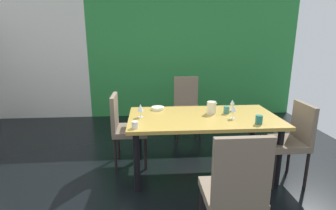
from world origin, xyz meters
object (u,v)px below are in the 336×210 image
Objects in this scene: chair_left_far at (125,125)px; wine_glass_near_shelf at (232,103)px; cup_left at (226,110)px; pitcher_right at (211,107)px; wine_glass_center at (140,108)px; cup_near_window at (259,120)px; dining_table at (203,122)px; wine_glass_north at (233,108)px; cup_rear at (135,125)px; chair_head_far at (187,103)px; serving_bowl_south at (158,108)px; chair_head_near at (235,189)px; chair_right_near at (291,138)px.

wine_glass_near_shelf is (1.41, -0.05, 0.30)m from chair_left_far.
cup_left is 0.59× the size of pitcher_right.
wine_glass_near_shelf is 0.89× the size of wine_glass_center.
chair_left_far reaches higher than cup_near_window.
cup_near_window is at bearing -77.39° from wine_glass_near_shelf.
chair_left_far reaches higher than pitcher_right.
wine_glass_north is at bearing -16.90° from dining_table.
cup_rear is 1.22m from cup_left.
chair_head_far is at bearing 103.81° from wine_glass_north.
chair_head_far is 1.19m from wine_glass_near_shelf.
chair_left_far is 1.15m from pitcher_right.
wine_glass_north reaches higher than serving_bowl_south.
chair_head_far reaches higher than wine_glass_north.
chair_head_near is at bearing -106.43° from wine_glass_near_shelf.
cup_left is (-0.02, 0.20, -0.07)m from wine_glass_north.
pitcher_right reaches higher than cup_rear.
wine_glass_near_shelf reaches higher than cup_left.
dining_table is at bearing -161.97° from cup_left.
pitcher_right is at bearing 27.17° from cup_rear.
wine_glass_center is 2.19× the size of cup_rear.
wine_glass_near_shelf is (0.45, 1.54, 0.27)m from chair_head_near.
cup_near_window is (0.13, -0.56, -0.06)m from wine_glass_near_shelf.
chair_right_near is 0.94× the size of chair_head_far.
dining_table is at bearing 24.39° from cup_rear.
chair_head_near is 10.43× the size of cup_near_window.
chair_left_far is 1.41m from chair_head_far.
chair_left_far is 0.71m from cup_rear.
cup_rear is at bearing -152.83° from pitcher_right.
chair_head_near reaches higher than chair_right_near.
cup_rear is at bearing -97.34° from wine_glass_center.
wine_glass_north is 0.98m from serving_bowl_south.
chair_head_far is at bearing 96.53° from pitcher_right.
chair_head_far is at bearing 109.04° from cup_near_window.
cup_near_window is at bearing -31.44° from serving_bowl_south.
chair_right_near is (1.96, -0.57, -0.00)m from chair_left_far.
cup_near_window is at bearing 109.04° from chair_head_far.
chair_head_near is 6.67× the size of pitcher_right.
dining_table is at bearing -31.98° from serving_bowl_south.
wine_glass_center is at bearing 40.34° from chair_left_far.
chair_head_near is at bearing -106.62° from wine_glass_north.
chair_head_far is at bearing 64.49° from cup_rear.
serving_bowl_south is at bearing 69.23° from cup_rear.
wine_glass_north is 1.18m from cup_rear.
chair_head_near is 11.33× the size of cup_left.
chair_head_near is (0.96, -1.59, 0.03)m from chair_left_far.
wine_glass_north reaches higher than cup_near_window.
chair_right_near is at bearing 73.85° from chair_left_far.
wine_glass_north is at bearing -105.73° from wine_glass_near_shelf.
serving_bowl_south is at bearing 96.99° from chair_left_far.
wine_glass_near_shelf is at bearing 74.27° from wine_glass_north.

